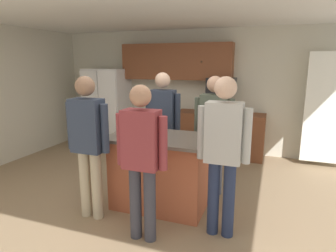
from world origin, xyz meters
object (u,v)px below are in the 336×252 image
(person_host_foreground, at_px, (142,154))
(mug_blue_stoneware, at_px, (120,132))
(refrigerator, at_px, (108,108))
(person_guest_by_door, at_px, (88,138))
(microwave_over_range, at_px, (221,86))
(glass_short_whisky, at_px, (155,131))
(person_guest_left, at_px, (214,127))
(glass_dark_ale, at_px, (143,132))
(person_elder_center, at_px, (223,147))
(person_guest_right, at_px, (163,121))
(kitchen_island, at_px, (160,171))

(person_host_foreground, bearing_deg, mug_blue_stoneware, 36.29)
(refrigerator, xyz_separation_m, person_guest_by_door, (1.56, -2.96, 0.14))
(microwave_over_range, relative_size, glass_short_whisky, 3.50)
(person_guest_left, relative_size, mug_blue_stoneware, 13.39)
(person_host_foreground, distance_m, glass_dark_ale, 0.68)
(person_elder_center, relative_size, person_guest_right, 1.01)
(kitchen_island, distance_m, person_guest_right, 0.95)
(person_elder_center, bearing_deg, glass_dark_ale, 10.96)
(person_elder_center, bearing_deg, person_guest_by_door, 29.87)
(person_elder_center, relative_size, glass_short_whisky, 11.09)
(glass_dark_ale, bearing_deg, glass_short_whisky, 39.61)
(mug_blue_stoneware, bearing_deg, person_guest_left, 35.65)
(microwave_over_range, xyz_separation_m, person_elder_center, (0.55, -2.91, -0.42))
(refrigerator, bearing_deg, person_guest_left, -31.89)
(microwave_over_range, distance_m, person_guest_right, 1.92)
(refrigerator, distance_m, mug_blue_stoneware, 3.09)
(glass_dark_ale, bearing_deg, person_elder_center, -12.96)
(person_host_foreground, distance_m, person_guest_left, 1.48)
(person_host_foreground, bearing_deg, person_elder_center, -71.77)
(person_guest_by_door, height_order, person_host_foreground, person_guest_by_door)
(person_host_foreground, bearing_deg, person_guest_right, 5.67)
(kitchen_island, distance_m, person_guest_by_door, 1.04)
(refrigerator, xyz_separation_m, kitchen_island, (2.27, -2.40, -0.39))
(microwave_over_range, height_order, person_guest_by_door, person_guest_by_door)
(refrigerator, xyz_separation_m, microwave_over_range, (2.60, 0.12, 0.56))
(mug_blue_stoneware, relative_size, glass_dark_ale, 0.94)
(person_guest_right, bearing_deg, person_host_foreground, -5.57)
(refrigerator, distance_m, person_elder_center, 4.21)
(kitchen_island, distance_m, person_elder_center, 1.10)
(person_guest_right, relative_size, glass_dark_ale, 12.80)
(refrigerator, bearing_deg, mug_blue_stoneware, -55.16)
(person_guest_right, relative_size, person_guest_by_door, 1.00)
(person_host_foreground, distance_m, mug_blue_stoneware, 0.87)
(person_elder_center, distance_m, glass_dark_ale, 1.08)
(microwave_over_range, distance_m, mug_blue_stoneware, 2.82)
(person_guest_by_door, xyz_separation_m, person_host_foreground, (0.80, -0.21, -0.04))
(person_guest_left, xyz_separation_m, glass_dark_ale, (-0.74, -0.79, 0.04))
(refrigerator, xyz_separation_m, person_host_foreground, (2.37, -3.17, 0.10))
(glass_short_whisky, distance_m, mug_blue_stoneware, 0.46)
(person_guest_by_door, height_order, glass_dark_ale, person_guest_by_door)
(microwave_over_range, relative_size, mug_blue_stoneware, 4.33)
(person_guest_right, height_order, person_guest_by_door, person_guest_right)
(kitchen_island, height_order, person_guest_right, person_guest_right)
(refrigerator, height_order, person_host_foreground, refrigerator)
(person_elder_center, height_order, glass_short_whisky, person_elder_center)
(microwave_over_range, relative_size, person_host_foreground, 0.33)
(microwave_over_range, relative_size, person_elder_center, 0.32)
(kitchen_island, bearing_deg, glass_short_whisky, -136.53)
(person_guest_by_door, bearing_deg, person_guest_left, 4.89)
(person_host_foreground, bearing_deg, glass_short_whisky, 4.23)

